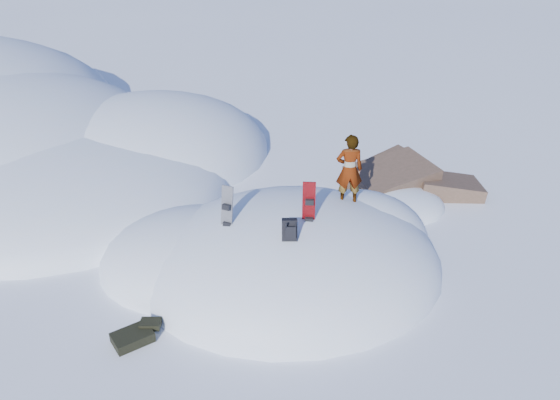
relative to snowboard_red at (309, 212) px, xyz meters
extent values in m
plane|color=white|center=(-0.30, 0.37, -1.65)|extent=(120.00, 120.00, 0.00)
ellipsoid|color=silver|center=(-0.30, 0.37, -1.65)|extent=(7.00, 6.00, 3.00)
ellipsoid|color=silver|center=(-2.50, 0.97, -1.65)|extent=(4.40, 4.00, 2.20)
ellipsoid|color=silver|center=(1.50, 1.17, -1.65)|extent=(3.60, 3.20, 2.50)
ellipsoid|color=silver|center=(-6.30, 5.37, -1.65)|extent=(10.00, 9.00, 2.80)
ellipsoid|color=silver|center=(-3.80, 7.87, -1.65)|extent=(8.00, 8.00, 3.60)
ellipsoid|color=silver|center=(-5.80, 4.37, -1.65)|extent=(6.00, 5.00, 1.80)
cube|color=brown|center=(3.30, 3.77, -1.55)|extent=(2.82, 2.41, 1.62)
cube|color=brown|center=(4.90, 3.37, -1.75)|extent=(2.16, 1.80, 1.33)
cube|color=brown|center=(3.90, 4.97, -1.65)|extent=(2.08, 2.01, 1.10)
ellipsoid|color=silver|center=(2.90, 2.77, -1.65)|extent=(3.20, 2.40, 1.00)
cube|color=#AB0910|center=(0.00, 0.02, -0.02)|extent=(0.28, 0.10, 1.48)
cube|color=black|center=(0.00, -0.04, 0.28)|extent=(0.20, 0.14, 0.12)
cube|color=black|center=(0.00, -0.04, -0.17)|extent=(0.20, 0.14, 0.12)
cube|color=black|center=(-1.73, 0.31, -0.14)|extent=(0.36, 0.36, 1.42)
cube|color=black|center=(-1.73, 0.25, 0.15)|extent=(0.21, 0.19, 0.13)
cube|color=black|center=(-1.73, 0.25, -0.28)|extent=(0.21, 0.19, 0.13)
cube|color=black|center=(-0.51, -0.55, -0.05)|extent=(0.36, 0.36, 0.48)
cube|color=black|center=(-0.51, -0.68, -0.03)|extent=(0.24, 0.19, 0.26)
cylinder|color=black|center=(-0.61, -0.66, 0.07)|extent=(0.04, 0.18, 0.33)
cylinder|color=black|center=(-0.42, -0.66, 0.07)|extent=(0.04, 0.18, 0.33)
cube|color=black|center=(-3.75, -1.56, -1.54)|extent=(0.88, 0.77, 0.20)
cube|color=black|center=(-3.41, -1.34, -1.45)|extent=(0.44, 0.35, 0.14)
imported|color=slate|center=(1.15, 1.02, 0.45)|extent=(0.66, 0.47, 1.71)
camera|label=1|loc=(-2.25, -9.88, 5.74)|focal=35.00mm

